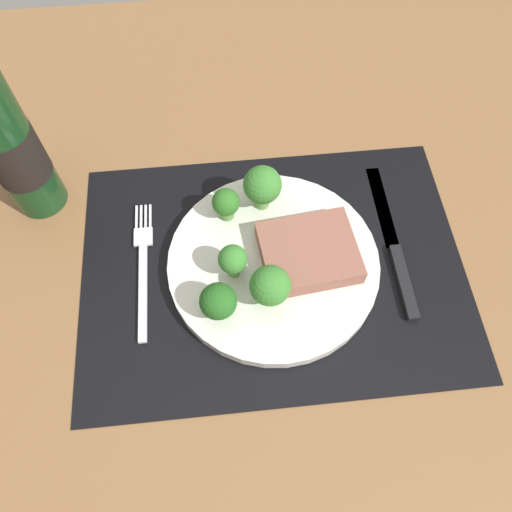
# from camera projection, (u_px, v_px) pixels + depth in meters

# --- Properties ---
(ground_plane) EXTENTS (1.40, 1.10, 0.03)m
(ground_plane) POSITION_uv_depth(u_px,v_px,m) (273.00, 273.00, 0.65)
(ground_plane) COLOR brown
(placemat) EXTENTS (0.48, 0.35, 0.00)m
(placemat) POSITION_uv_depth(u_px,v_px,m) (273.00, 267.00, 0.63)
(placemat) COLOR black
(placemat) RESTS_ON ground_plane
(plate) EXTENTS (0.26, 0.26, 0.02)m
(plate) POSITION_uv_depth(u_px,v_px,m) (273.00, 263.00, 0.62)
(plate) COLOR silver
(plate) RESTS_ON placemat
(steak) EXTENTS (0.12, 0.11, 0.02)m
(steak) POSITION_uv_depth(u_px,v_px,m) (309.00, 253.00, 0.61)
(steak) COLOR #8C5647
(steak) RESTS_ON plate
(broccoli_center) EXTENTS (0.05, 0.05, 0.06)m
(broccoli_center) POSITION_uv_depth(u_px,v_px,m) (270.00, 286.00, 0.56)
(broccoli_center) COLOR #5B8942
(broccoli_center) RESTS_ON plate
(broccoli_near_fork) EXTENTS (0.04, 0.04, 0.05)m
(broccoli_near_fork) POSITION_uv_depth(u_px,v_px,m) (226.00, 203.00, 0.62)
(broccoli_near_fork) COLOR #5B8942
(broccoli_near_fork) RESTS_ON plate
(broccoli_front_edge) EXTENTS (0.05, 0.05, 0.07)m
(broccoli_front_edge) POSITION_uv_depth(u_px,v_px,m) (262.00, 186.00, 0.62)
(broccoli_front_edge) COLOR #6B994C
(broccoli_front_edge) RESTS_ON plate
(broccoli_near_steak) EXTENTS (0.03, 0.03, 0.05)m
(broccoli_near_steak) POSITION_uv_depth(u_px,v_px,m) (233.00, 260.00, 0.58)
(broccoli_near_steak) COLOR #6B994C
(broccoli_near_steak) RESTS_ON plate
(broccoli_back_left) EXTENTS (0.04, 0.04, 0.05)m
(broccoli_back_left) POSITION_uv_depth(u_px,v_px,m) (218.00, 301.00, 0.56)
(broccoli_back_left) COLOR #6B994C
(broccoli_back_left) RESTS_ON plate
(fork) EXTENTS (0.02, 0.19, 0.01)m
(fork) POSITION_uv_depth(u_px,v_px,m) (143.00, 267.00, 0.63)
(fork) COLOR silver
(fork) RESTS_ON placemat
(knife) EXTENTS (0.02, 0.23, 0.01)m
(knife) POSITION_uv_depth(u_px,v_px,m) (395.00, 250.00, 0.64)
(knife) COLOR black
(knife) RESTS_ON placemat
(wine_bottle) EXTENTS (0.07, 0.07, 0.29)m
(wine_bottle) POSITION_uv_depth(u_px,v_px,m) (9.00, 145.00, 0.59)
(wine_bottle) COLOR #143819
(wine_bottle) RESTS_ON ground_plane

